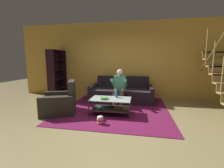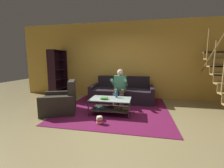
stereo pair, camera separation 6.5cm
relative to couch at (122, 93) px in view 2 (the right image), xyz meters
name	(u,v)px [view 2 (the right image)]	position (x,y,z in m)	size (l,w,h in m)	color
ground	(108,120)	(-0.10, -1.82, -0.29)	(16.80, 16.80, 0.00)	#928357
back_partition	(122,61)	(-0.10, 0.64, 1.16)	(8.40, 0.12, 2.90)	gold
couch	(122,93)	(0.00, 0.00, 0.00)	(2.19, 0.98, 0.87)	black
person_seated_center	(120,86)	(0.00, -0.58, 0.36)	(0.50, 0.58, 1.17)	brown
coffee_table	(111,104)	(-0.12, -1.40, -0.01)	(1.08, 0.63, 0.43)	#B0C5C0
area_rug	(116,107)	(-0.06, -0.83, -0.28)	(3.06, 3.35, 0.01)	maroon
vase	(116,94)	(0.01, -1.26, 0.24)	(0.10, 0.10, 0.20)	#2B5585
book_stack	(104,98)	(-0.27, -1.51, 0.17)	(0.23, 0.17, 0.05)	gold
bookshelf	(57,77)	(-2.57, 0.03, 0.51)	(0.33, 0.89, 1.84)	black
armchair	(61,103)	(-1.52, -1.55, 0.00)	(1.13, 1.12, 0.89)	#2D2923
popcorn_tub	(100,120)	(-0.23, -2.11, -0.19)	(0.14, 0.14, 0.20)	red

